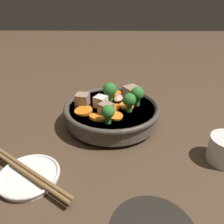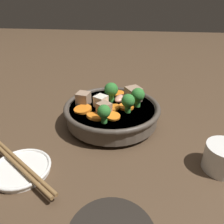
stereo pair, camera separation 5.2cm
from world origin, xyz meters
The scene contains 5 objects.
ground_plane centered at (0.00, 0.00, 0.00)m, with size 3.00×3.00×0.00m, color #4C3826.
stirfry_bowl centered at (0.00, 0.00, 0.04)m, with size 0.23×0.23×0.10m.
side_saucer centered at (0.14, 0.19, 0.01)m, with size 0.11×0.11×0.01m.
tea_cup centered at (-0.22, 0.13, 0.03)m, with size 0.07×0.07×0.05m.
chopsticks_pair centered at (0.14, 0.19, 0.02)m, with size 0.18×0.13×0.01m.
Camera 2 is at (-0.06, 0.46, 0.29)m, focal length 35.00 mm.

